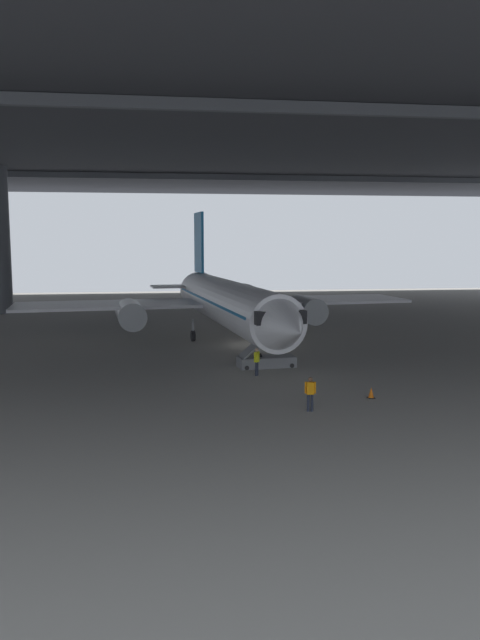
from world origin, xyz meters
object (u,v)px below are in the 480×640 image
object	(u,v)px
airplane_main	(226,302)
crew_worker_near_nose	(310,392)
crew_worker_by_stairs	(257,360)
traffic_cone_orange	(371,393)
boarding_stairs	(267,356)

from	to	relation	value
airplane_main	crew_worker_near_nose	distance (m)	20.76
crew_worker_by_stairs	traffic_cone_orange	world-z (taller)	crew_worker_by_stairs
airplane_main	traffic_cone_orange	distance (m)	19.55
traffic_cone_orange	airplane_main	bearing A→B (deg)	106.55
crew_worker_by_stairs	traffic_cone_orange	size ratio (longest dim) A/B	2.86
boarding_stairs	crew_worker_near_nose	bearing A→B (deg)	-89.56
airplane_main	crew_worker_near_nose	xyz separation A→B (m)	(1.66, -20.55, -2.40)
airplane_main	crew_worker_near_nose	bearing A→B (deg)	-85.38
boarding_stairs	traffic_cone_orange	size ratio (longest dim) A/B	7.61
crew_worker_near_nose	crew_worker_by_stairs	xyz separation A→B (m)	(-1.23, 8.37, 0.01)
airplane_main	traffic_cone_orange	bearing A→B (deg)	-73.45
crew_worker_near_nose	traffic_cone_orange	world-z (taller)	crew_worker_near_nose
airplane_main	traffic_cone_orange	size ratio (longest dim) A/B	58.30
crew_worker_near_nose	airplane_main	bearing A→B (deg)	94.62
crew_worker_near_nose	traffic_cone_orange	bearing A→B (deg)	28.12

